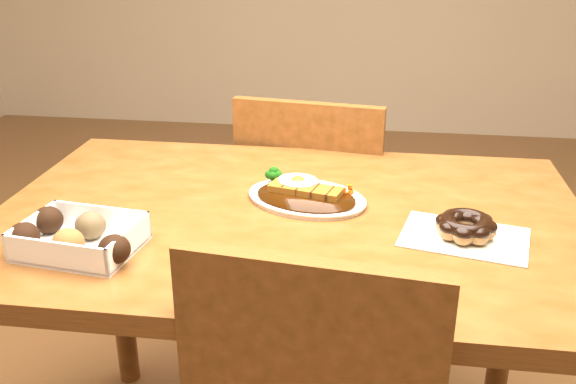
# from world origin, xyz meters

# --- Properties ---
(table) EXTENTS (1.20, 0.80, 0.75)m
(table) POSITION_xyz_m (0.00, 0.00, 0.65)
(table) COLOR #533010
(table) RESTS_ON ground
(chair_far) EXTENTS (0.47, 0.47, 0.87)m
(chair_far) POSITION_xyz_m (0.01, 0.54, 0.48)
(chair_far) COLOR #533010
(chair_far) RESTS_ON ground
(katsu_curry_plate) EXTENTS (0.30, 0.25, 0.05)m
(katsu_curry_plate) POSITION_xyz_m (0.03, 0.07, 0.76)
(katsu_curry_plate) COLOR white
(katsu_curry_plate) RESTS_ON table
(donut_box) EXTENTS (0.23, 0.18, 0.06)m
(donut_box) POSITION_xyz_m (-0.35, -0.21, 0.78)
(donut_box) COLOR white
(donut_box) RESTS_ON table
(pon_de_ring) EXTENTS (0.26, 0.21, 0.04)m
(pon_de_ring) POSITION_xyz_m (0.34, -0.07, 0.77)
(pon_de_ring) COLOR silver
(pon_de_ring) RESTS_ON table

